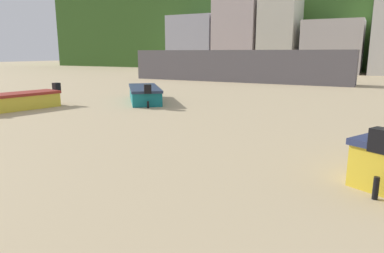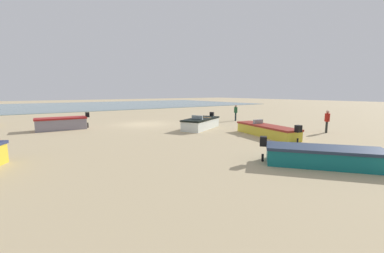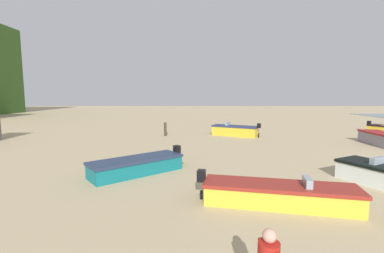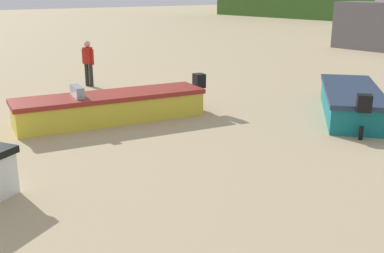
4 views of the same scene
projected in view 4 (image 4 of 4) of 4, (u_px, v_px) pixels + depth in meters
name	position (u px, v px, depth m)	size (l,w,h in m)	color
boat_teal_1	(351.00, 101.00, 12.88)	(3.89, 4.31, 1.07)	#136C73
boat_yellow_3	(112.00, 107.00, 12.30)	(2.24, 5.32, 1.06)	gold
beach_walker_foreground	(88.00, 60.00, 16.61)	(0.53, 0.44, 1.62)	#262826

